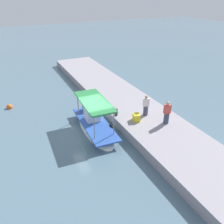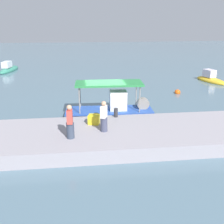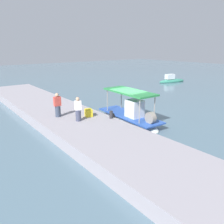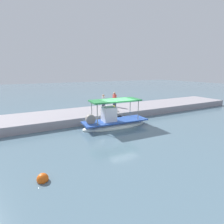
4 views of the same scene
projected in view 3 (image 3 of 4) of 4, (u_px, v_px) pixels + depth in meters
name	position (u px, v px, depth m)	size (l,w,h in m)	color
ground_plane	(131.00, 120.00, 17.92)	(120.00, 120.00, 0.00)	slate
dock_quay	(83.00, 127.00, 15.29)	(36.00, 4.65, 0.72)	#98929A
main_fishing_boat	(130.00, 117.00, 17.28)	(6.05, 2.09, 2.76)	white
fisherman_near_bollard	(78.00, 110.00, 15.29)	(0.48, 0.53, 1.64)	#41455D
fisherman_by_crate	(58.00, 106.00, 16.19)	(0.39, 0.49, 1.71)	#384255
mooring_bollard	(111.00, 115.00, 15.96)	(0.24, 0.24, 0.53)	#2D2D33
cargo_crate	(89.00, 113.00, 16.43)	(0.59, 0.47, 0.53)	yellow
moored_boat_mid	(172.00, 81.00, 36.27)	(2.15, 4.97, 1.52)	#35876F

